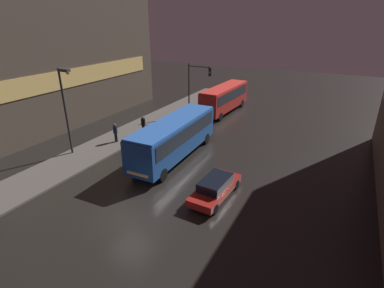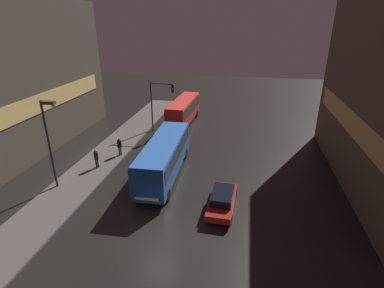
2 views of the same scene
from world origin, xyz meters
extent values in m
plane|color=black|center=(0.00, 0.00, 0.00)|extent=(120.00, 120.00, 0.00)
cube|color=#56514C|center=(-9.00, 10.00, 0.07)|extent=(4.00, 48.00, 0.15)
cube|color=#4C4238|center=(-20.07, 10.96, 7.58)|extent=(10.00, 26.78, 15.17)
cube|color=#EAC66B|center=(-15.12, 10.96, 5.45)|extent=(0.24, 22.76, 1.80)
cube|color=#194793|center=(-1.93, 8.60, 1.87)|extent=(2.85, 10.78, 2.64)
cube|color=black|center=(-1.93, 8.60, 2.44)|extent=(2.89, 9.92, 1.10)
cube|color=blue|center=(-1.93, 8.60, 3.27)|extent=(2.80, 10.56, 0.16)
cube|color=#F4CC72|center=(-1.80, 3.22, 0.95)|extent=(1.82, 0.14, 0.20)
cylinder|color=black|center=(-0.64, 4.67, 0.50)|extent=(0.27, 1.01, 1.00)
cylinder|color=black|center=(-3.03, 4.62, 0.50)|extent=(0.27, 1.01, 1.00)
cylinder|color=black|center=(-0.83, 12.59, 0.50)|extent=(0.27, 1.01, 1.00)
cylinder|color=black|center=(-3.22, 12.53, 0.50)|extent=(0.27, 1.01, 1.00)
cube|color=#AD1E19|center=(-3.18, 22.98, 1.85)|extent=(2.73, 9.69, 2.61)
cube|color=black|center=(-3.18, 22.98, 2.41)|extent=(2.75, 8.93, 1.10)
cube|color=red|center=(-3.18, 22.98, 3.24)|extent=(2.67, 9.50, 0.16)
cube|color=#F4CC72|center=(-3.40, 18.16, 0.95)|extent=(1.62, 0.17, 0.20)
cylinder|color=black|center=(-2.28, 19.53, 0.50)|extent=(0.29, 1.01, 1.00)
cylinder|color=black|center=(-4.38, 19.63, 0.50)|extent=(0.29, 1.01, 1.00)
cylinder|color=black|center=(-1.98, 26.33, 0.50)|extent=(0.29, 1.01, 1.00)
cylinder|color=black|center=(-4.09, 26.42, 0.50)|extent=(0.29, 1.01, 1.00)
cube|color=maroon|center=(3.63, 4.50, 0.55)|extent=(2.03, 4.88, 0.50)
cube|color=black|center=(3.63, 4.50, 1.10)|extent=(1.66, 2.71, 0.60)
cylinder|color=black|center=(4.36, 2.76, 0.32)|extent=(0.23, 0.65, 0.64)
cylinder|color=black|center=(2.73, 2.84, 0.32)|extent=(0.23, 0.65, 0.64)
cylinder|color=black|center=(4.53, 6.16, 0.32)|extent=(0.23, 0.65, 0.64)
cylinder|color=black|center=(2.90, 6.24, 0.32)|extent=(0.23, 0.65, 0.64)
cylinder|color=black|center=(-8.64, 8.72, 0.59)|extent=(0.14, 0.14, 0.88)
cylinder|color=black|center=(-8.46, 8.72, 0.59)|extent=(0.14, 0.14, 0.88)
cylinder|color=#1E283D|center=(-8.55, 8.72, 1.39)|extent=(0.58, 0.58, 0.73)
sphere|color=#8C664C|center=(-8.55, 8.72, 1.87)|extent=(0.22, 0.22, 0.22)
cylinder|color=black|center=(-7.62, 11.76, 0.59)|extent=(0.14, 0.14, 0.87)
cylinder|color=black|center=(-7.44, 11.76, 0.59)|extent=(0.14, 0.14, 0.87)
cylinder|color=black|center=(-7.53, 11.76, 1.38)|extent=(0.56, 0.56, 0.73)
sphere|color=#8C664C|center=(-7.53, 11.76, 1.86)|extent=(0.22, 0.22, 0.22)
cylinder|color=#2D2D2D|center=(-6.51, 19.75, 3.14)|extent=(0.16, 0.16, 6.28)
cylinder|color=#2D2D2D|center=(-5.15, 19.75, 5.98)|extent=(2.72, 0.12, 0.12)
cube|color=black|center=(-3.80, 19.75, 5.48)|extent=(0.30, 0.24, 0.90)
sphere|color=#390706|center=(-3.80, 19.61, 5.76)|extent=(0.18, 0.18, 0.18)
sphere|color=gold|center=(-3.80, 19.61, 5.48)|extent=(0.18, 0.18, 0.18)
sphere|color=black|center=(-3.80, 19.61, 5.20)|extent=(0.18, 0.18, 0.18)
cylinder|color=#2D2D2D|center=(-10.28, 4.94, 3.83)|extent=(0.18, 0.18, 7.37)
cube|color=#383838|center=(-9.68, 4.94, 7.37)|extent=(1.10, 0.36, 0.24)
sphere|color=#F4CC72|center=(-9.28, 4.94, 7.22)|extent=(0.32, 0.32, 0.32)
camera|label=1|loc=(10.22, -11.47, 11.17)|focal=28.00mm
camera|label=2|loc=(4.81, -14.51, 13.17)|focal=28.00mm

